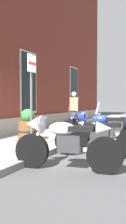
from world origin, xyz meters
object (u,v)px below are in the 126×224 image
motorcycle_black_sport (95,133)px  pedestrian_tan_coat (74,108)px  motorcycle_blue_sport (101,128)px  parking_sign (31,87)px  motorcycle_white_sport (63,141)px  barrel_planter (28,127)px  motorcycle_silver_touring (120,125)px

motorcycle_black_sport → pedestrian_tan_coat: bearing=27.1°
motorcycle_black_sport → pedestrian_tan_coat: 4.80m
motorcycle_blue_sport → parking_sign: size_ratio=0.88×
motorcycle_white_sport → barrel_planter: size_ratio=2.22×
motorcycle_white_sport → motorcycle_black_sport: bearing=-8.2°
parking_sign → motorcycle_black_sport: bearing=-84.4°
motorcycle_silver_touring → motorcycle_blue_sport: bearing=171.0°
motorcycle_silver_touring → barrel_planter: 3.08m
motorcycle_silver_touring → motorcycle_white_sport: bearing=175.5°
motorcycle_blue_sport → barrel_planter: barrel_planter is taller
parking_sign → motorcycle_blue_sport: bearing=-50.2°
motorcycle_blue_sport → barrel_planter: (-0.56, 2.07, -0.02)m
motorcycle_blue_sport → motorcycle_silver_touring: motorcycle_silver_touring is taller
motorcycle_black_sport → parking_sign: parking_sign is taller
barrel_planter → motorcycle_black_sport: bearing=-103.9°
motorcycle_white_sport → motorcycle_blue_sport: bearing=-1.8°
motorcycle_silver_touring → barrel_planter: motorcycle_silver_touring is taller
motorcycle_white_sport → motorcycle_black_sport: (1.41, -0.20, -0.02)m
motorcycle_black_sport → barrel_planter: 2.26m
motorcycle_black_sport → motorcycle_blue_sport: size_ratio=1.01×
barrel_planter → pedestrian_tan_coat: bearing=-0.3°
motorcycle_silver_touring → barrel_planter: bearing=131.5°
motorcycle_silver_touring → pedestrian_tan_coat: size_ratio=1.32×
motorcycle_white_sport → barrel_planter: barrel_planter is taller
motorcycle_blue_sport → pedestrian_tan_coat: 3.79m
motorcycle_black_sport → motorcycle_silver_touring: size_ratio=1.03×
motorcycle_blue_sport → motorcycle_silver_touring: size_ratio=1.01×
motorcycle_black_sport → pedestrian_tan_coat: (4.25, 2.17, 0.48)m
motorcycle_blue_sport → motorcycle_silver_touring: (1.48, -0.24, -0.04)m
barrel_planter → motorcycle_silver_touring: bearing=-48.5°
motorcycle_silver_touring → parking_sign: bearing=147.5°
motorcycle_white_sport → motorcycle_silver_touring: bearing=-4.5°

